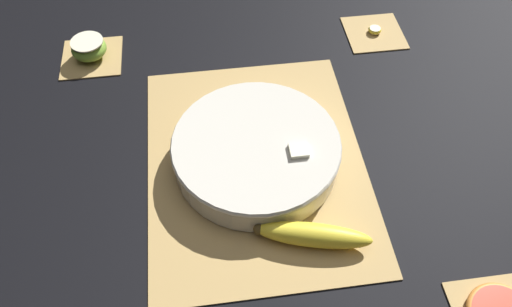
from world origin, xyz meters
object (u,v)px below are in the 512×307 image
fruit_salad_bowl (257,150)px  banana_coin_single (375,30)px  whole_banana (313,235)px  apple_half (89,48)px

fruit_salad_bowl → banana_coin_single: 0.44m
whole_banana → banana_coin_single: size_ratio=6.48×
apple_half → banana_coin_single: 0.61m
fruit_salad_bowl → apple_half: size_ratio=4.01×
fruit_salad_bowl → apple_half: fruit_salad_bowl is taller
fruit_salad_bowl → whole_banana: size_ratio=1.57×
whole_banana → banana_coin_single: 0.54m
apple_half → banana_coin_single: size_ratio=2.54×
apple_half → banana_coin_single: apple_half is taller
fruit_salad_bowl → apple_half: 0.44m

